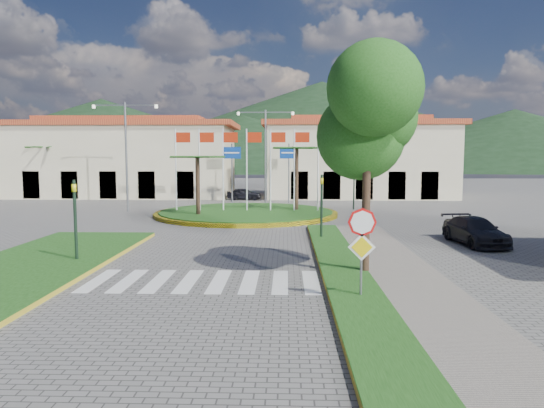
{
  "coord_description": "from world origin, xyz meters",
  "views": [
    {
      "loc": [
        2.79,
        -11.45,
        4.07
      ],
      "look_at": [
        2.21,
        8.0,
        2.16
      ],
      "focal_mm": 32.0,
      "sensor_mm": 36.0,
      "label": 1
    }
  ],
  "objects_px": {
    "stop_sign": "(362,239)",
    "white_van": "(131,191)",
    "car_dark_a": "(244,194)",
    "car_dark_b": "(328,192)",
    "deciduous_tree": "(368,123)",
    "car_side_right": "(475,231)",
    "roundabout_island": "(246,213)"
  },
  "relations": [
    {
      "from": "roundabout_island",
      "to": "deciduous_tree",
      "type": "relative_size",
      "value": 1.87
    },
    {
      "from": "deciduous_tree",
      "to": "car_side_right",
      "type": "height_order",
      "value": "deciduous_tree"
    },
    {
      "from": "roundabout_island",
      "to": "car_dark_a",
      "type": "relative_size",
      "value": 3.88
    },
    {
      "from": "roundabout_island",
      "to": "white_van",
      "type": "bearing_deg",
      "value": 131.35
    },
    {
      "from": "deciduous_tree",
      "to": "white_van",
      "type": "xyz_separation_m",
      "value": [
        -18.27,
        31.52,
        -4.53
      ]
    },
    {
      "from": "deciduous_tree",
      "to": "car_dark_b",
      "type": "bearing_deg",
      "value": 87.54
    },
    {
      "from": "roundabout_island",
      "to": "deciduous_tree",
      "type": "height_order",
      "value": "deciduous_tree"
    },
    {
      "from": "stop_sign",
      "to": "car_dark_a",
      "type": "bearing_deg",
      "value": 100.76
    },
    {
      "from": "car_side_right",
      "to": "white_van",
      "type": "bearing_deg",
      "value": 127.92
    },
    {
      "from": "stop_sign",
      "to": "deciduous_tree",
      "type": "xyz_separation_m",
      "value": [
        0.6,
        3.04,
        3.38
      ]
    },
    {
      "from": "car_dark_b",
      "to": "roundabout_island",
      "type": "bearing_deg",
      "value": 172.82
    },
    {
      "from": "stop_sign",
      "to": "car_side_right",
      "type": "height_order",
      "value": "stop_sign"
    },
    {
      "from": "stop_sign",
      "to": "car_side_right",
      "type": "xyz_separation_m",
      "value": [
        6.67,
        9.15,
        -1.17
      ]
    },
    {
      "from": "deciduous_tree",
      "to": "car_side_right",
      "type": "bearing_deg",
      "value": 45.2
    },
    {
      "from": "car_side_right",
      "to": "stop_sign",
      "type": "bearing_deg",
      "value": -131.94
    },
    {
      "from": "roundabout_island",
      "to": "car_side_right",
      "type": "xyz_separation_m",
      "value": [
        11.56,
        -10.89,
        0.45
      ]
    },
    {
      "from": "car_dark_a",
      "to": "car_dark_b",
      "type": "xyz_separation_m",
      "value": [
        8.05,
        1.59,
        0.04
      ]
    },
    {
      "from": "car_dark_a",
      "to": "deciduous_tree",
      "type": "bearing_deg",
      "value": -167.51
    },
    {
      "from": "stop_sign",
      "to": "deciduous_tree",
      "type": "bearing_deg",
      "value": 78.82
    },
    {
      "from": "stop_sign",
      "to": "car_dark_b",
      "type": "distance_m",
      "value": 33.9
    },
    {
      "from": "roundabout_island",
      "to": "car_side_right",
      "type": "distance_m",
      "value": 15.89
    },
    {
      "from": "deciduous_tree",
      "to": "car_dark_a",
      "type": "height_order",
      "value": "deciduous_tree"
    },
    {
      "from": "deciduous_tree",
      "to": "car_dark_b",
      "type": "xyz_separation_m",
      "value": [
        1.33,
        30.79,
        -4.57
      ]
    },
    {
      "from": "car_dark_a",
      "to": "white_van",
      "type": "bearing_deg",
      "value": 78.12
    },
    {
      "from": "white_van",
      "to": "car_dark_b",
      "type": "height_order",
      "value": "white_van"
    },
    {
      "from": "stop_sign",
      "to": "white_van",
      "type": "height_order",
      "value": "stop_sign"
    },
    {
      "from": "white_van",
      "to": "car_dark_b",
      "type": "relative_size",
      "value": 1.27
    },
    {
      "from": "roundabout_island",
      "to": "car_dark_b",
      "type": "relative_size",
      "value": 3.48
    },
    {
      "from": "white_van",
      "to": "car_dark_a",
      "type": "relative_size",
      "value": 1.42
    },
    {
      "from": "deciduous_tree",
      "to": "white_van",
      "type": "bearing_deg",
      "value": 120.1
    },
    {
      "from": "white_van",
      "to": "car_side_right",
      "type": "bearing_deg",
      "value": -156.53
    },
    {
      "from": "deciduous_tree",
      "to": "car_side_right",
      "type": "xyz_separation_m",
      "value": [
        6.07,
        6.11,
        -4.55
      ]
    }
  ]
}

